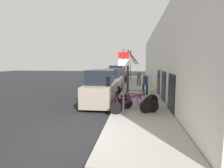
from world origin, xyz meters
The scene contains 18 objects.
ground_plane centered at (0.00, 11.20, 0.00)m, with size 80.00×80.00×0.00m, color black.
sidewalk_curb centered at (2.60, 14.00, 0.07)m, with size 3.20×32.00×0.15m.
building_facade centered at (4.35, 13.94, 3.23)m, with size 0.23×32.00×6.50m.
signpost centered at (1.67, 2.61, 1.98)m, with size 0.55×0.12×3.30m.
bicycle_0 centered at (2.06, 2.83, 0.54)m, with size 2.17×0.70×0.92m.
bicycle_1 centered at (2.20, 3.27, 0.57)m, with size 2.62×0.44×0.98m.
bicycle_2 centered at (2.11, 3.63, 0.54)m, with size 2.09×1.20×0.92m.
bicycle_3 centered at (2.50, 4.17, 0.53)m, with size 1.97×1.04×0.89m.
bicycle_4 centered at (2.34, 4.34, 0.51)m, with size 1.92×0.91×0.84m.
bicycle_5 centered at (2.48, 4.84, 0.56)m, with size 2.35×0.44×0.97m.
parked_car_0 centered at (-0.03, 5.43, 1.05)m, with size 2.03×4.76×2.33m.
parked_car_1 centered at (-0.09, 11.25, 0.99)m, with size 2.17×4.44×2.19m.
parked_car_2 centered at (-0.26, 17.23, 1.10)m, with size 2.11×4.43×2.42m.
parked_car_3 centered at (-0.22, 22.79, 1.04)m, with size 2.22×4.61×2.30m.
pedestrian_near centered at (3.07, 8.40, 1.17)m, with size 0.46×0.39×1.76m.
pedestrian_far centered at (2.65, 14.34, 1.10)m, with size 0.43×0.37×1.65m.
street_tree centered at (1.69, 7.28, 1.93)m, with size 1.54×1.64×3.65m.
traffic_light centered at (1.48, 20.71, 3.03)m, with size 0.20×0.30×4.50m.
Camera 1 is at (2.26, -6.05, 2.80)m, focal length 28.00 mm.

